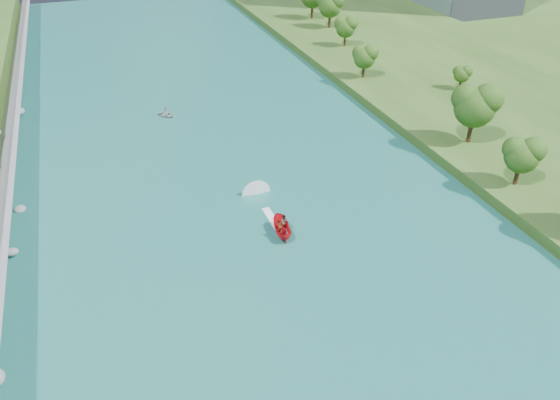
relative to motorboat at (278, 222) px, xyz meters
name	(u,v)px	position (x,y,z in m)	size (l,w,h in m)	color
ground	(318,345)	(-2.60, -17.15, -0.83)	(260.00, 260.00, 0.00)	#2D5119
river_water	(247,219)	(-2.60, 2.85, -0.78)	(55.00, 240.00, 0.10)	#185C52
trees_east	(439,79)	(34.06, 20.90, 4.98)	(16.32, 138.14, 9.92)	#194312
motorboat	(278,222)	(0.00, 0.00, 0.00)	(3.60, 19.04, 2.13)	red
raft	(166,114)	(-6.08, 34.35, -0.39)	(3.44, 3.60, 1.50)	#9C9FA5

